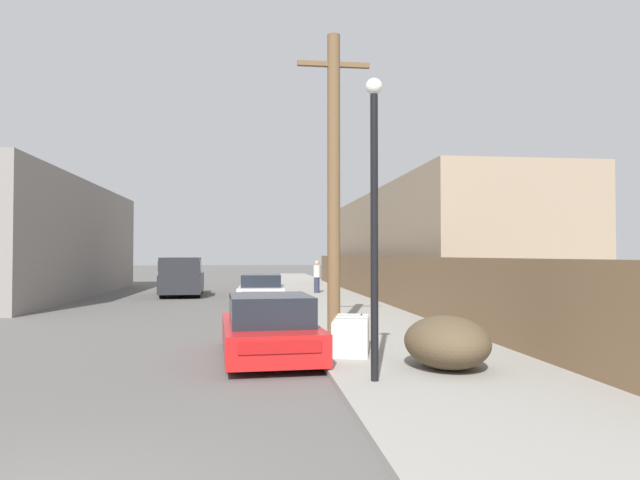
{
  "coord_description": "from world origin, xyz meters",
  "views": [
    {
      "loc": [
        1.92,
        -4.25,
        2.07
      ],
      "look_at": [
        3.64,
        10.09,
        2.44
      ],
      "focal_mm": 32.0,
      "sensor_mm": 36.0,
      "label": 1
    }
  ],
  "objects": [
    {
      "name": "discarded_fridge",
      "position": [
        3.91,
        7.04,
        0.46
      ],
      "size": [
        1.01,
        1.67,
        0.71
      ],
      "rotation": [
        0.0,
        0.0,
        -0.23
      ],
      "color": "silver",
      "rests_on": "sidewalk_curb"
    },
    {
      "name": "utility_pole",
      "position": [
        3.92,
        9.58,
        3.92
      ],
      "size": [
        1.8,
        0.32,
        7.39
      ],
      "color": "brown",
      "rests_on": "sidewalk_curb"
    },
    {
      "name": "pedestrian",
      "position": [
        5.23,
        24.72,
        0.96
      ],
      "size": [
        0.34,
        0.34,
        1.65
      ],
      "color": "#282D42",
      "rests_on": "sidewalk_curb"
    },
    {
      "name": "wooden_fence",
      "position": [
        7.25,
        20.0,
        1.06
      ],
      "size": [
        0.08,
        37.69,
        1.87
      ],
      "primitive_type": "cube",
      "color": "brown",
      "rests_on": "sidewalk_curb"
    },
    {
      "name": "pickup_truck",
      "position": [
        -1.53,
        24.78,
        0.96
      ],
      "size": [
        2.23,
        5.38,
        1.93
      ],
      "rotation": [
        0.0,
        0.0,
        3.19
      ],
      "color": "#232328",
      "rests_on": "ground"
    },
    {
      "name": "car_parked_mid",
      "position": [
        2.33,
        19.41,
        0.6
      ],
      "size": [
        1.97,
        4.36,
        1.26
      ],
      "rotation": [
        0.0,
        0.0,
        -0.04
      ],
      "color": "silver",
      "rests_on": "ground"
    },
    {
      "name": "building_right_house",
      "position": [
        10.91,
        23.84,
        2.62
      ],
      "size": [
        6.0,
        21.08,
        5.25
      ],
      "primitive_type": "cube",
      "color": "gray",
      "rests_on": "ground"
    },
    {
      "name": "building_left_block",
      "position": [
        -9.36,
        25.03,
        2.8
      ],
      "size": [
        7.0,
        19.14,
        5.6
      ],
      "primitive_type": "cube",
      "color": "gray",
      "rests_on": "ground"
    },
    {
      "name": "brush_pile",
      "position": [
        5.24,
        5.22,
        0.57
      ],
      "size": [
        1.42,
        1.83,
        0.9
      ],
      "color": "brown",
      "rests_on": "sidewalk_curb"
    },
    {
      "name": "street_lamp",
      "position": [
        3.81,
        4.42,
        2.85
      ],
      "size": [
        0.26,
        0.26,
        4.71
      ],
      "color": "black",
      "rests_on": "sidewalk_curb"
    },
    {
      "name": "sidewalk_curb",
      "position": [
        5.3,
        23.5,
        0.06
      ],
      "size": [
        4.2,
        63.0,
        0.12
      ],
      "primitive_type": "cube",
      "color": "gray",
      "rests_on": "ground"
    },
    {
      "name": "parked_sports_car_red",
      "position": [
        2.26,
        7.18,
        0.58
      ],
      "size": [
        2.04,
        4.23,
        1.28
      ],
      "rotation": [
        0.0,
        0.0,
        0.06
      ],
      "color": "red",
      "rests_on": "ground"
    }
  ]
}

